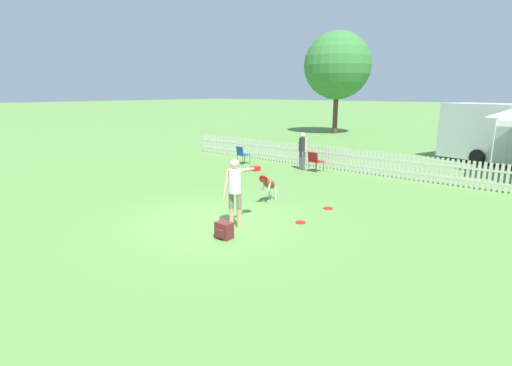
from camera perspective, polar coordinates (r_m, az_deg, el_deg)
The scene contains 12 objects.
ground_plane at distance 9.92m, azimuth -5.71°, elevation -5.49°, with size 240.00×240.00×0.00m, color #5B8C42.
handler_person at distance 9.27m, azimuth -2.79°, elevation -0.18°, with size 0.44×1.07×1.62m.
leaping_dog at distance 11.47m, azimuth 1.83°, elevation -0.11°, with size 0.54×1.15×0.88m.
frisbee_near_handler at distance 11.08m, azimuth 10.25°, elevation -3.57°, with size 0.25×0.25×0.02m.
frisbee_near_dog at distance 9.82m, azimuth 6.39°, elevation -5.61°, with size 0.25×0.25×0.02m.
backpack_on_grass at distance 8.75m, azimuth -4.61°, elevation -6.77°, with size 0.36×0.29×0.36m.
picket_fence at distance 16.07m, azimuth 14.40°, elevation 3.01°, with size 17.62×0.04×0.92m.
folding_chair_blue_left at distance 16.01m, azimuth 8.40°, elevation 3.28°, with size 0.56×0.57×0.79m.
folding_chair_center at distance 17.57m, azimuth -2.01°, elevation 4.24°, with size 0.54×0.56×0.78m.
spectator_standing at distance 16.26m, azimuth 6.65°, elevation 5.04°, with size 0.41×0.27×1.52m.
equipment_trailer at distance 20.41m, azimuth 32.49°, elevation 6.01°, with size 6.18×3.63×2.60m.
tree_left_grove at distance 31.17m, azimuth 11.56°, elevation 16.12°, with size 4.92×4.92×7.45m.
Camera 1 is at (6.74, -6.57, 3.13)m, focal length 28.00 mm.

